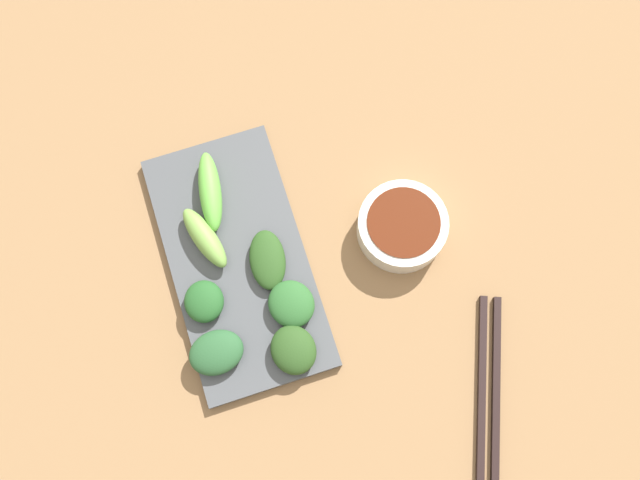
# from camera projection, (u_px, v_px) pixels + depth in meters

# --- Properties ---
(tabletop) EXTENTS (2.10, 2.10, 0.02)m
(tabletop) POSITION_uv_depth(u_px,v_px,m) (294.00, 258.00, 0.84)
(tabletop) COLOR olive
(tabletop) RESTS_ON ground
(sauce_bowl) EXTENTS (0.10, 0.10, 0.04)m
(sauce_bowl) POSITION_uv_depth(u_px,v_px,m) (402.00, 226.00, 0.81)
(sauce_bowl) COLOR silver
(sauce_bowl) RESTS_ON tabletop
(serving_plate) EXTENTS (0.15, 0.30, 0.01)m
(serving_plate) POSITION_uv_depth(u_px,v_px,m) (238.00, 261.00, 0.82)
(serving_plate) COLOR #474A4E
(serving_plate) RESTS_ON tabletop
(broccoli_stalk_0) EXTENTS (0.05, 0.09, 0.03)m
(broccoli_stalk_0) POSITION_uv_depth(u_px,v_px,m) (205.00, 238.00, 0.81)
(broccoli_stalk_0) COLOR #709F44
(broccoli_stalk_0) RESTS_ON serving_plate
(broccoli_leafy_1) EXTENTS (0.06, 0.05, 0.02)m
(broccoli_leafy_1) POSITION_uv_depth(u_px,v_px,m) (216.00, 353.00, 0.78)
(broccoli_leafy_1) COLOR #27542E
(broccoli_leafy_1) RESTS_ON serving_plate
(broccoli_leafy_2) EXTENTS (0.05, 0.05, 0.02)m
(broccoli_leafy_2) POSITION_uv_depth(u_px,v_px,m) (204.00, 301.00, 0.79)
(broccoli_leafy_2) COLOR #225324
(broccoli_leafy_2) RESTS_ON serving_plate
(broccoli_leafy_3) EXTENTS (0.05, 0.08, 0.02)m
(broccoli_leafy_3) POSITION_uv_depth(u_px,v_px,m) (267.00, 260.00, 0.80)
(broccoli_leafy_3) COLOR #27491C
(broccoli_leafy_3) RESTS_ON serving_plate
(broccoli_stalk_4) EXTENTS (0.04, 0.10, 0.03)m
(broccoli_stalk_4) POSITION_uv_depth(u_px,v_px,m) (210.00, 191.00, 0.82)
(broccoli_stalk_4) COLOR #5FB13F
(broccoli_stalk_4) RESTS_ON serving_plate
(broccoli_leafy_5) EXTENTS (0.06, 0.06, 0.02)m
(broccoli_leafy_5) POSITION_uv_depth(u_px,v_px,m) (293.00, 350.00, 0.78)
(broccoli_leafy_5) COLOR #27471C
(broccoli_leafy_5) RESTS_ON serving_plate
(broccoli_leafy_6) EXTENTS (0.06, 0.07, 0.02)m
(broccoli_leafy_6) POSITION_uv_depth(u_px,v_px,m) (291.00, 304.00, 0.79)
(broccoli_leafy_6) COLOR #295C29
(broccoli_leafy_6) RESTS_ON serving_plate
(chopsticks) EXTENTS (0.11, 0.22, 0.01)m
(chopsticks) POSITION_uv_depth(u_px,v_px,m) (489.00, 400.00, 0.78)
(chopsticks) COLOR black
(chopsticks) RESTS_ON tabletop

